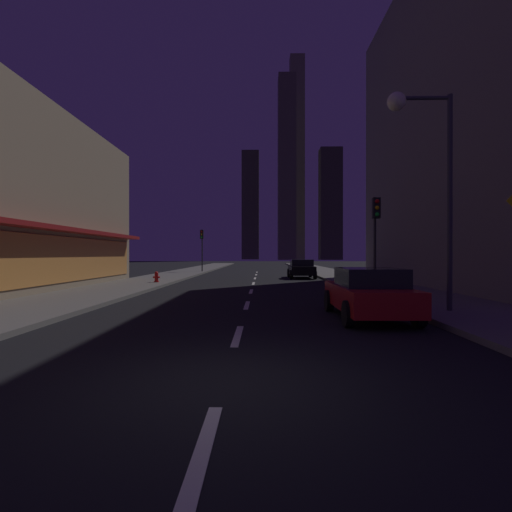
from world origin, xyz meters
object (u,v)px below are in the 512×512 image
Objects in this scene: car_parked_near at (368,293)px; car_parked_far at (301,269)px; street_lamp_right at (422,147)px; traffic_light_far_left at (202,241)px; traffic_light_near_right at (376,223)px; fire_hydrant_far_left at (156,277)px.

car_parked_far is (0.00, 18.95, 0.00)m from car_parked_near.
car_parked_near is 0.64× the size of street_lamp_right.
street_lamp_right is at bearing -67.91° from traffic_light_far_left.
car_parked_near is at bearing -161.07° from street_lamp_right.
street_lamp_right is (1.78, -18.34, 4.33)m from car_parked_far.
car_parked_near is 1.01× the size of traffic_light_far_left.
car_parked_near is 1.01× the size of traffic_light_near_right.
traffic_light_near_right is at bearing 71.77° from car_parked_near.
car_parked_far is 1.01× the size of traffic_light_far_left.
car_parked_far is at bearing -42.96° from traffic_light_far_left.
fire_hydrant_far_left is at bearing -91.51° from traffic_light_far_left.
street_lamp_right reaches higher than traffic_light_near_right.
fire_hydrant_far_left is at bearing 134.03° from street_lamp_right.
car_parked_far is 18.92m from street_lamp_right.
street_lamp_right is at bearing -91.34° from traffic_light_near_right.
car_parked_far is 11.61m from fire_hydrant_far_left.
traffic_light_near_right is (1.90, -13.18, 2.45)m from car_parked_far.
traffic_light_near_right is at bearing -29.74° from fire_hydrant_far_left.
car_parked_near is at bearing -108.23° from traffic_light_near_right.
car_parked_near is 1.00× the size of car_parked_far.
car_parked_far is 13.54m from traffic_light_near_right.
fire_hydrant_far_left is 0.16× the size of traffic_light_near_right.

